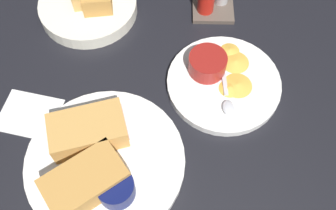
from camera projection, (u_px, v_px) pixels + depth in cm
name	position (u px, v px, depth cm)	size (l,w,h in cm)	color
ground_plane	(150.00, 100.00, 75.82)	(110.00, 110.00, 3.00)	black
plate_sandwich_main	(105.00, 161.00, 67.05)	(27.96, 27.96, 1.60)	white
sandwich_half_near	(88.00, 130.00, 66.45)	(14.68, 10.92, 4.80)	tan
sandwich_half_far	(85.00, 182.00, 61.94)	(14.98, 13.81, 4.80)	#C68C42
ramekin_dark_sauce	(116.00, 188.00, 61.72)	(6.21, 6.21, 3.88)	#0C144C
spoon_by_dark_ramekin	(104.00, 166.00, 65.44)	(6.23, 9.28, 0.80)	silver
plate_chips_companion	(224.00, 83.00, 75.00)	(22.20, 22.20, 1.60)	white
ramekin_light_gravy	(207.00, 63.00, 73.95)	(7.41, 7.41, 3.73)	maroon
spoon_by_gravy_ramekin	(227.00, 102.00, 71.65)	(2.39, 9.92, 0.80)	silver
plantain_chip_scatter	(234.00, 72.00, 75.03)	(8.51, 15.13, 0.60)	gold
bread_basket_rear	(89.00, 4.00, 83.30)	(21.23, 21.23, 8.10)	silver
paper_napkin_folded	(29.00, 114.00, 72.32)	(11.00, 9.00, 0.40)	white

